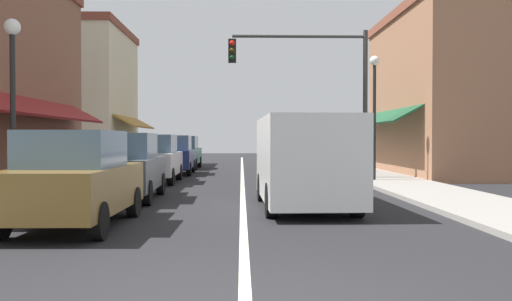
# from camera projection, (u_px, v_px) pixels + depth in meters

# --- Properties ---
(ground_plane) EXTENTS (80.00, 80.00, 0.00)m
(ground_plane) POSITION_uv_depth(u_px,v_px,m) (242.00, 178.00, 23.11)
(ground_plane) COLOR black
(sidewalk_left) EXTENTS (2.60, 56.00, 0.12)m
(sidewalk_left) POSITION_uv_depth(u_px,v_px,m) (107.00, 177.00, 22.97)
(sidewalk_left) COLOR gray
(sidewalk_left) RESTS_ON ground
(sidewalk_right) EXTENTS (2.60, 56.00, 0.12)m
(sidewalk_right) POSITION_uv_depth(u_px,v_px,m) (376.00, 177.00, 23.25)
(sidewalk_right) COLOR gray
(sidewalk_right) RESTS_ON ground
(lane_center_stripe) EXTENTS (0.14, 52.00, 0.01)m
(lane_center_stripe) POSITION_uv_depth(u_px,v_px,m) (242.00, 178.00, 23.11)
(lane_center_stripe) COLOR silver
(lane_center_stripe) RESTS_ON ground
(storefront_right_block) EXTENTS (5.57, 10.20, 7.36)m
(storefront_right_block) POSITION_uv_depth(u_px,v_px,m) (442.00, 93.00, 25.26)
(storefront_right_block) COLOR #9E6B4C
(storefront_right_block) RESTS_ON ground
(storefront_far_left) EXTENTS (6.75, 8.20, 8.09)m
(storefront_far_left) POSITION_uv_depth(u_px,v_px,m) (78.00, 97.00, 32.78)
(storefront_far_left) COLOR beige
(storefront_far_left) RESTS_ON ground
(parked_car_nearest_left) EXTENTS (1.83, 4.12, 1.77)m
(parked_car_nearest_left) POSITION_uv_depth(u_px,v_px,m) (75.00, 180.00, 10.30)
(parked_car_nearest_left) COLOR brown
(parked_car_nearest_left) RESTS_ON ground
(parked_car_second_left) EXTENTS (1.86, 4.14, 1.77)m
(parked_car_second_left) POSITION_uv_depth(u_px,v_px,m) (124.00, 167.00, 14.95)
(parked_car_second_left) COLOR #4C5156
(parked_car_second_left) RESTS_ON ground
(parked_car_third_left) EXTENTS (1.80, 4.11, 1.77)m
(parked_car_third_left) POSITION_uv_depth(u_px,v_px,m) (154.00, 159.00, 20.77)
(parked_car_third_left) COLOR silver
(parked_car_third_left) RESTS_ON ground
(parked_car_far_left) EXTENTS (1.86, 4.14, 1.77)m
(parked_car_far_left) POSITION_uv_depth(u_px,v_px,m) (173.00, 155.00, 25.70)
(parked_car_far_left) COLOR navy
(parked_car_far_left) RESTS_ON ground
(parked_car_distant_left) EXTENTS (1.82, 4.12, 1.77)m
(parked_car_distant_left) POSITION_uv_depth(u_px,v_px,m) (183.00, 153.00, 30.45)
(parked_car_distant_left) COLOR #0F4C33
(parked_car_distant_left) RESTS_ON ground
(van_in_lane) EXTENTS (2.09, 5.22, 2.12)m
(van_in_lane) POSITION_uv_depth(u_px,v_px,m) (304.00, 159.00, 13.18)
(van_in_lane) COLOR silver
(van_in_lane) RESTS_ON ground
(traffic_signal_mast_arm) EXTENTS (5.43, 0.50, 5.85)m
(traffic_signal_mast_arm) POSITION_uv_depth(u_px,v_px,m) (318.00, 77.00, 21.93)
(traffic_signal_mast_arm) COLOR #333333
(traffic_signal_mast_arm) RESTS_ON ground
(street_lamp_left_near) EXTENTS (0.36, 0.36, 4.25)m
(street_lamp_left_near) POSITION_uv_depth(u_px,v_px,m) (13.00, 80.00, 12.40)
(street_lamp_left_near) COLOR black
(street_lamp_left_near) RESTS_ON ground
(street_lamp_right_mid) EXTENTS (0.36, 0.36, 4.65)m
(street_lamp_right_mid) POSITION_uv_depth(u_px,v_px,m) (374.00, 97.00, 20.65)
(street_lamp_right_mid) COLOR black
(street_lamp_right_mid) RESTS_ON ground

